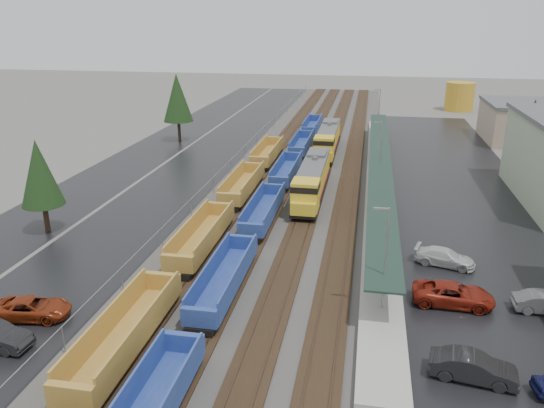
{
  "coord_description": "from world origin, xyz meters",
  "views": [
    {
      "loc": [
        7.86,
        -12.7,
        19.52
      ],
      "look_at": [
        -1.09,
        36.03,
        2.0
      ],
      "focal_mm": 35.0,
      "sensor_mm": 36.0,
      "label": 1
    }
  ],
  "objects_px": {
    "locomotive_trail": "(328,140)",
    "parked_car_west_c": "(32,308)",
    "parked_car_east_b": "(453,294)",
    "well_string_yellow": "(171,277)",
    "storage_tank": "(460,97)",
    "parked_car_east_c": "(445,257)",
    "parked_car_east_a": "(473,368)",
    "well_string_blue": "(264,211)",
    "locomotive_lead": "(312,180)"
  },
  "relations": [
    {
      "from": "parked_car_west_c",
      "to": "parked_car_east_b",
      "type": "xyz_separation_m",
      "value": [
        28.6,
        7.09,
        0.07
      ]
    },
    {
      "from": "storage_tank",
      "to": "parked_car_east_a",
      "type": "height_order",
      "value": "storage_tank"
    },
    {
      "from": "locomotive_trail",
      "to": "parked_car_east_c",
      "type": "bearing_deg",
      "value": -70.57
    },
    {
      "from": "locomotive_lead",
      "to": "locomotive_trail",
      "type": "relative_size",
      "value": 1.0
    },
    {
      "from": "well_string_yellow",
      "to": "parked_car_east_b",
      "type": "distance_m",
      "value": 20.64
    },
    {
      "from": "well_string_yellow",
      "to": "locomotive_lead",
      "type": "bearing_deg",
      "value": 71.15
    },
    {
      "from": "storage_tank",
      "to": "parked_car_east_b",
      "type": "bearing_deg",
      "value": -98.19
    },
    {
      "from": "storage_tank",
      "to": "parked_car_east_a",
      "type": "distance_m",
      "value": 96.8
    },
    {
      "from": "locomotive_trail",
      "to": "parked_car_east_c",
      "type": "distance_m",
      "value": 38.37
    },
    {
      "from": "storage_tank",
      "to": "parked_car_east_c",
      "type": "xyz_separation_m",
      "value": [
        -12.39,
        -80.91,
        -2.36
      ]
    },
    {
      "from": "well_string_blue",
      "to": "locomotive_trail",
      "type": "bearing_deg",
      "value": 82.15
    },
    {
      "from": "well_string_blue",
      "to": "parked_car_east_c",
      "type": "bearing_deg",
      "value": -23.11
    },
    {
      "from": "well_string_yellow",
      "to": "parked_car_east_c",
      "type": "bearing_deg",
      "value": 21.75
    },
    {
      "from": "locomotive_trail",
      "to": "locomotive_lead",
      "type": "bearing_deg",
      "value": -90.0
    },
    {
      "from": "storage_tank",
      "to": "parked_car_east_a",
      "type": "relative_size",
      "value": 1.27
    },
    {
      "from": "well_string_blue",
      "to": "parked_car_east_a",
      "type": "distance_m",
      "value": 27.66
    },
    {
      "from": "storage_tank",
      "to": "well_string_blue",
      "type": "bearing_deg",
      "value": -111.56
    },
    {
      "from": "storage_tank",
      "to": "parked_car_east_c",
      "type": "bearing_deg",
      "value": -98.71
    },
    {
      "from": "locomotive_trail",
      "to": "well_string_yellow",
      "type": "bearing_deg",
      "value": -100.21
    },
    {
      "from": "parked_car_east_c",
      "to": "locomotive_trail",
      "type": "bearing_deg",
      "value": 34.88
    },
    {
      "from": "locomotive_lead",
      "to": "parked_car_west_c",
      "type": "height_order",
      "value": "locomotive_lead"
    },
    {
      "from": "parked_car_west_c",
      "to": "parked_car_east_b",
      "type": "bearing_deg",
      "value": -85.33
    },
    {
      "from": "locomotive_lead",
      "to": "parked_car_west_c",
      "type": "distance_m",
      "value": 32.96
    },
    {
      "from": "parked_car_west_c",
      "to": "locomotive_lead",
      "type": "bearing_deg",
      "value": -38.41
    },
    {
      "from": "well_string_yellow",
      "to": "parked_car_east_a",
      "type": "height_order",
      "value": "well_string_yellow"
    },
    {
      "from": "locomotive_lead",
      "to": "storage_tank",
      "type": "height_order",
      "value": "storage_tank"
    },
    {
      "from": "locomotive_trail",
      "to": "parked_car_east_a",
      "type": "bearing_deg",
      "value": -76.25
    },
    {
      "from": "parked_car_west_c",
      "to": "parked_car_east_a",
      "type": "height_order",
      "value": "parked_car_east_a"
    },
    {
      "from": "locomotive_trail",
      "to": "parked_car_west_c",
      "type": "xyz_separation_m",
      "value": [
        -16.04,
        -49.75,
        -1.49
      ]
    },
    {
      "from": "well_string_blue",
      "to": "locomotive_lead",
      "type": "bearing_deg",
      "value": 63.45
    },
    {
      "from": "well_string_blue",
      "to": "parked_car_east_c",
      "type": "distance_m",
      "value": 18.22
    },
    {
      "from": "well_string_blue",
      "to": "parked_car_east_c",
      "type": "relative_size",
      "value": 20.96
    },
    {
      "from": "parked_car_east_b",
      "to": "storage_tank",
      "type": "bearing_deg",
      "value": -5.8
    },
    {
      "from": "locomotive_trail",
      "to": "well_string_yellow",
      "type": "relative_size",
      "value": 0.2
    },
    {
      "from": "well_string_yellow",
      "to": "parked_car_west_c",
      "type": "xyz_separation_m",
      "value": [
        -8.04,
        -5.32,
        -0.44
      ]
    },
    {
      "from": "parked_car_east_a",
      "to": "parked_car_east_b",
      "type": "height_order",
      "value": "parked_car_east_a"
    },
    {
      "from": "locomotive_lead",
      "to": "storage_tank",
      "type": "bearing_deg",
      "value": 69.08
    },
    {
      "from": "well_string_blue",
      "to": "storage_tank",
      "type": "height_order",
      "value": "storage_tank"
    },
    {
      "from": "locomotive_trail",
      "to": "storage_tank",
      "type": "distance_m",
      "value": 51.35
    },
    {
      "from": "well_string_yellow",
      "to": "locomotive_trail",
      "type": "bearing_deg",
      "value": 79.79
    },
    {
      "from": "well_string_yellow",
      "to": "parked_car_east_a",
      "type": "distance_m",
      "value": 21.61
    },
    {
      "from": "parked_car_east_a",
      "to": "storage_tank",
      "type": "bearing_deg",
      "value": 1.11
    },
    {
      "from": "parked_car_east_b",
      "to": "parked_car_east_c",
      "type": "xyz_separation_m",
      "value": [
        0.19,
        6.51,
        -0.09
      ]
    },
    {
      "from": "parked_car_east_b",
      "to": "parked_car_east_c",
      "type": "bearing_deg",
      "value": 0.7
    },
    {
      "from": "parked_car_west_c",
      "to": "parked_car_east_a",
      "type": "distance_m",
      "value": 28.6
    },
    {
      "from": "parked_car_east_a",
      "to": "parked_car_east_b",
      "type": "distance_m",
      "value": 8.53
    },
    {
      "from": "storage_tank",
      "to": "parked_car_west_c",
      "type": "relative_size",
      "value": 1.18
    },
    {
      "from": "parked_car_east_a",
      "to": "well_string_blue",
      "type": "bearing_deg",
      "value": 45.29
    },
    {
      "from": "well_string_yellow",
      "to": "parked_car_west_c",
      "type": "bearing_deg",
      "value": -146.51
    },
    {
      "from": "parked_car_east_b",
      "to": "parked_car_east_c",
      "type": "height_order",
      "value": "parked_car_east_b"
    }
  ]
}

